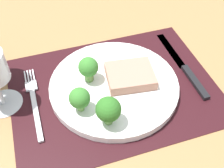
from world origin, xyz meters
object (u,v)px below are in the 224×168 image
object	(u,v)px
fork	(34,101)
plate	(114,86)
steak	(130,74)
knife	(185,68)

from	to	relation	value
fork	plate	bearing A→B (deg)	-1.51
plate	steak	world-z (taller)	steak
plate	knife	xyz separation A→B (cm)	(17.03, 0.53, -0.50)
knife	fork	bearing A→B (deg)	179.30
steak	knife	bearing A→B (deg)	0.72
fork	knife	distance (cm)	33.63
steak	fork	xyz separation A→B (cm)	(-20.12, 1.06, -2.45)
plate	knife	distance (cm)	17.04
fork	knife	xyz separation A→B (cm)	(33.61, -0.89, 0.05)
plate	fork	distance (cm)	16.66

